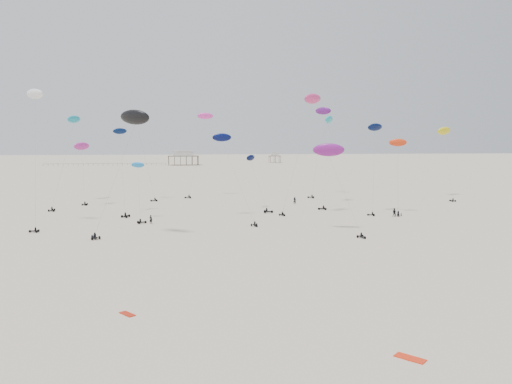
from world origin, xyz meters
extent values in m
plane|color=beige|center=(0.00, 200.00, 0.00)|extent=(900.00, 900.00, 0.00)
cube|color=brown|center=(-10.00, 350.00, 6.15)|extent=(21.00, 13.00, 0.30)
cube|color=silver|center=(-10.00, 350.00, 7.90)|extent=(14.00, 8.40, 3.20)
cube|color=#B2B2AD|center=(-10.00, 350.00, 9.65)|extent=(15.00, 9.00, 0.30)
cube|color=brown|center=(60.00, 380.00, 5.15)|extent=(9.00, 7.00, 0.30)
cube|color=silver|center=(60.00, 380.00, 6.50)|extent=(5.60, 4.20, 2.40)
cube|color=#B2B2AD|center=(60.00, 380.00, 7.85)|extent=(6.00, 4.50, 0.30)
cube|color=black|center=(-62.00, 350.00, 1.45)|extent=(80.00, 0.10, 0.10)
cylinder|color=gray|center=(-1.78, 100.40, 8.30)|extent=(0.03, 0.03, 21.33)
ellipsoid|color=#050C44|center=(-4.23, 107.44, 16.64)|extent=(4.00, 1.46, 1.97)
cylinder|color=gray|center=(-25.15, 112.86, 9.14)|extent=(0.03, 0.03, 18.96)
ellipsoid|color=#051743|center=(-26.04, 117.22, 18.10)|extent=(3.50, 2.78, 1.63)
cylinder|color=gray|center=(28.52, 105.55, 9.40)|extent=(0.03, 0.03, 18.53)
ellipsoid|color=#04103A|center=(29.75, 108.19, 18.95)|extent=(4.63, 3.41, 2.12)
cylinder|color=gray|center=(33.61, 104.14, 7.83)|extent=(0.03, 0.03, 15.10)
ellipsoid|color=red|center=(34.51, 106.67, 15.58)|extent=(4.07, 2.37, 1.88)
cylinder|color=gray|center=(11.97, 106.85, 12.32)|extent=(0.03, 0.03, 24.44)
ellipsoid|color=#D9337C|center=(15.40, 107.96, 24.95)|extent=(5.58, 4.95, 2.64)
cylinder|color=gray|center=(-39.91, 124.90, 10.58)|extent=(0.03, 0.03, 21.80)
ellipsoid|color=#1795B1|center=(-38.09, 129.23, 21.17)|extent=(3.58, 4.44, 2.09)
cylinder|color=gray|center=(14.47, 83.24, 6.97)|extent=(0.03, 0.03, 15.20)
ellipsoid|color=#851885|center=(12.70, 87.04, 14.31)|extent=(5.93, 3.73, 2.76)
cylinder|color=gray|center=(4.83, 114.77, 6.10)|extent=(0.03, 0.03, 13.65)
ellipsoid|color=#040D38|center=(3.50, 118.84, 12.00)|extent=(3.06, 3.26, 1.62)
cylinder|color=gray|center=(60.26, 130.41, 9.27)|extent=(0.03, 0.03, 21.93)
ellipsoid|color=yellow|center=(62.34, 136.87, 18.90)|extent=(6.12, 4.70, 2.83)
cylinder|color=gray|center=(-22.28, 138.75, 11.70)|extent=(0.03, 0.03, 22.93)
ellipsoid|color=purple|center=(-24.76, 140.80, 23.42)|extent=(4.21, 3.42, 1.99)
cylinder|color=gray|center=(-8.09, 145.74, 11.55)|extent=(0.03, 0.03, 23.17)
ellipsoid|color=#F339BC|center=(-5.46, 148.79, 23.24)|extent=(4.74, 2.33, 2.30)
cylinder|color=gray|center=(-21.04, 103.58, 5.60)|extent=(0.03, 0.03, 12.22)
ellipsoid|color=#1D85DA|center=(-21.53, 107.17, 11.03)|extent=(3.07, 2.03, 1.42)
cylinder|color=gray|center=(22.38, 120.57, 10.68)|extent=(0.03, 0.03, 24.70)
ellipsoid|color=#18A9B8|center=(25.07, 127.37, 21.46)|extent=(4.09, 4.76, 2.28)
cylinder|color=gray|center=(-39.05, 98.17, 12.28)|extent=(0.03, 0.03, 25.42)
ellipsoid|color=white|center=(-39.84, 103.19, 24.72)|extent=(4.51, 3.94, 2.18)
cylinder|color=gray|center=(-23.56, 85.91, 9.68)|extent=(0.03, 0.03, 19.10)
ellipsoid|color=black|center=(-20.21, 86.61, 19.69)|extent=(6.44, 5.95, 3.05)
cylinder|color=gray|center=(-37.77, 137.24, 7.20)|extent=(0.03, 0.03, 18.53)
ellipsoid|color=#C02D9A|center=(-39.16, 143.68, 14.60)|extent=(4.69, 4.92, 2.45)
cylinder|color=gray|center=(26.53, 142.86, 12.38)|extent=(0.03, 0.03, 26.31)
ellipsoid|color=#601577|center=(29.63, 148.09, 24.97)|extent=(5.09, 4.92, 2.55)
imported|color=black|center=(-18.71, 99.35, 0.00)|extent=(0.88, 0.78, 2.02)
imported|color=black|center=(31.54, 100.91, 0.00)|extent=(1.19, 1.08, 2.11)
imported|color=black|center=(15.68, 125.06, 0.00)|extent=(0.96, 0.83, 2.23)
cube|color=red|center=(3.13, 35.25, 0.00)|extent=(2.13, 2.25, 0.08)
cube|color=#B61F0B|center=(-18.09, 47.99, 0.00)|extent=(1.66, 1.85, 0.07)
camera|label=1|loc=(-13.26, 2.63, 15.62)|focal=35.00mm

